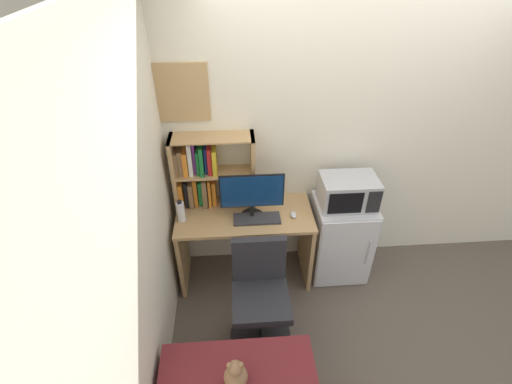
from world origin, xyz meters
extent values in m
cube|color=silver|center=(0.40, 0.02, 1.30)|extent=(6.40, 0.04, 2.60)
cube|color=silver|center=(-1.62, -1.60, 1.30)|extent=(0.04, 4.40, 2.60)
cube|color=tan|center=(-0.95, -0.28, 0.75)|extent=(1.20, 0.56, 0.03)
cube|color=tan|center=(-1.53, -0.28, 0.37)|extent=(0.04, 0.50, 0.74)
cube|color=tan|center=(-0.37, -0.28, 0.37)|extent=(0.04, 0.50, 0.74)
cube|color=tan|center=(-1.53, -0.11, 1.11)|extent=(0.03, 0.23, 0.67)
cube|color=tan|center=(-0.87, -0.11, 1.11)|extent=(0.03, 0.23, 0.67)
cube|color=tan|center=(-1.20, -0.11, 1.44)|extent=(0.70, 0.23, 0.01)
cube|color=tan|center=(-1.20, -0.11, 1.10)|extent=(0.63, 0.23, 0.01)
cube|color=orange|center=(-1.50, -0.10, 0.90)|extent=(0.04, 0.19, 0.26)
cube|color=black|center=(-1.45, -0.09, 0.90)|extent=(0.03, 0.15, 0.26)
cube|color=brown|center=(-1.41, -0.10, 0.89)|extent=(0.04, 0.18, 0.25)
cube|color=orange|center=(-1.38, -0.08, 0.90)|extent=(0.03, 0.13, 0.27)
cube|color=#197233|center=(-1.33, -0.08, 0.89)|extent=(0.04, 0.13, 0.24)
cube|color=brown|center=(-1.29, -0.10, 0.91)|extent=(0.04, 0.18, 0.28)
cube|color=orange|center=(-1.25, -0.10, 0.90)|extent=(0.02, 0.17, 0.27)
cube|color=orange|center=(-1.21, -0.09, 0.89)|extent=(0.03, 0.14, 0.24)
cube|color=brown|center=(-1.50, -0.10, 1.22)|extent=(0.03, 0.17, 0.21)
cube|color=brown|center=(-1.47, -0.09, 1.22)|extent=(0.03, 0.16, 0.23)
cube|color=orange|center=(-1.43, -0.10, 1.22)|extent=(0.04, 0.18, 0.22)
cube|color=silver|center=(-1.38, -0.10, 1.26)|extent=(0.03, 0.17, 0.29)
cube|color=purple|center=(-1.35, -0.08, 1.26)|extent=(0.02, 0.13, 0.29)
cube|color=#197233|center=(-1.33, -0.09, 1.22)|extent=(0.02, 0.16, 0.22)
cube|color=#197233|center=(-1.29, -0.10, 1.24)|extent=(0.03, 0.19, 0.26)
cube|color=navy|center=(-1.26, -0.08, 1.23)|extent=(0.02, 0.13, 0.24)
cube|color=#B21E1E|center=(-1.23, -0.09, 1.23)|extent=(0.03, 0.17, 0.24)
cube|color=gold|center=(-1.19, -0.10, 1.22)|extent=(0.04, 0.18, 0.23)
cylinder|color=black|center=(-0.89, -0.33, 0.78)|extent=(0.21, 0.21, 0.02)
cylinder|color=black|center=(-0.89, -0.33, 0.84)|extent=(0.04, 0.04, 0.11)
cube|color=black|center=(-0.89, -0.32, 1.04)|extent=(0.54, 0.01, 0.31)
cube|color=navy|center=(-0.89, -0.33, 1.04)|extent=(0.51, 0.02, 0.29)
cube|color=#333338|center=(-0.85, -0.37, 0.78)|extent=(0.40, 0.16, 0.02)
ellipsoid|color=silver|center=(-0.53, -0.34, 0.79)|extent=(0.05, 0.09, 0.03)
cylinder|color=silver|center=(-1.49, -0.33, 0.86)|extent=(0.07, 0.07, 0.18)
cylinder|color=black|center=(-1.49, -0.33, 0.96)|extent=(0.04, 0.04, 0.02)
cube|color=silver|center=(-0.05, -0.27, 0.41)|extent=(0.53, 0.46, 0.82)
cube|color=silver|center=(-0.05, -0.50, 0.41)|extent=(0.50, 0.01, 0.79)
cylinder|color=#B2B2B7|center=(0.14, -0.51, 0.45)|extent=(0.01, 0.01, 0.29)
cube|color=#ADADB2|center=(-0.05, -0.27, 0.95)|extent=(0.48, 0.33, 0.27)
cube|color=black|center=(-0.12, -0.43, 0.95)|extent=(0.29, 0.01, 0.20)
cube|color=black|center=(0.12, -0.43, 0.95)|extent=(0.12, 0.01, 0.21)
cylinder|color=black|center=(-0.86, -0.99, 0.02)|extent=(0.50, 0.50, 0.04)
cylinder|color=black|center=(-0.86, -0.99, 0.24)|extent=(0.04, 0.04, 0.44)
cube|color=#232328|center=(-0.86, -0.99, 0.48)|extent=(0.44, 0.44, 0.07)
cube|color=#232328|center=(-0.86, -0.79, 0.72)|extent=(0.42, 0.06, 0.41)
sphere|color=#846042|center=(-1.07, -1.62, 0.57)|extent=(0.15, 0.15, 0.15)
sphere|color=#846042|center=(-1.07, -1.62, 0.67)|extent=(0.09, 0.09, 0.09)
sphere|color=#846042|center=(-1.10, -1.62, 0.71)|extent=(0.03, 0.03, 0.03)
sphere|color=#846042|center=(-1.03, -1.62, 0.71)|extent=(0.03, 0.03, 0.03)
cube|color=tan|center=(-1.49, -0.01, 1.77)|extent=(0.60, 0.02, 0.46)
camera|label=1|loc=(-1.03, -2.79, 2.79)|focal=25.77mm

